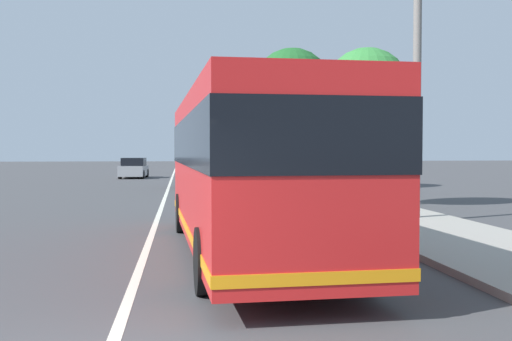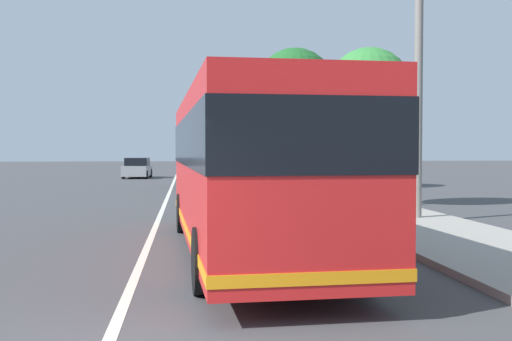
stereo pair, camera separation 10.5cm
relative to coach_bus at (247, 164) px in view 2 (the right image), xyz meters
The scene contains 8 objects.
sidewalk_curb 6.00m from the coach_bus, 60.03° to the right, with size 110.00×3.60×0.14m, color #9E998E.
lane_divider_line 4.00m from the coach_bus, 36.39° to the left, with size 110.00×0.16×0.01m, color silver.
coach_bus is the anchor object (origin of this frame).
car_oncoming 34.66m from the coach_bus, ahead, with size 4.26×2.07×1.54m.
car_behind_bus 21.86m from the coach_bus, ahead, with size 4.43×2.01×1.56m.
roadside_tree_mid_block 11.23m from the coach_bus, 30.08° to the right, with size 3.17×3.17×5.93m.
roadside_tree_far_block 20.45m from the coach_bus, 13.02° to the right, with size 4.29×4.29×7.59m.
utility_pole 7.59m from the coach_bus, 49.13° to the right, with size 0.24×0.24×7.62m, color slate.
Camera 2 is at (-5.17, -0.87, 2.13)m, focal length 42.25 mm.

